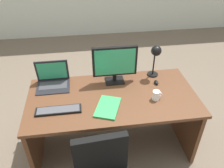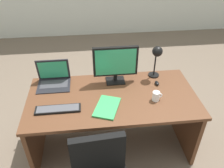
% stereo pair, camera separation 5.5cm
% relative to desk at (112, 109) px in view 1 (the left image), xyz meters
% --- Properties ---
extents(ground, '(12.00, 12.00, 0.00)m').
position_rel_desk_xyz_m(ground, '(0.00, 1.45, -0.52)').
color(ground, '#6B5B4C').
extents(desk, '(1.68, 0.83, 0.74)m').
position_rel_desk_xyz_m(desk, '(0.00, 0.00, 0.00)').
color(desk, '#56331E').
rests_on(desk, ground).
extents(monitor, '(0.47, 0.16, 0.41)m').
position_rel_desk_xyz_m(monitor, '(0.06, 0.21, 0.45)').
color(monitor, black).
rests_on(monitor, desk).
extents(laptop, '(0.34, 0.27, 0.26)m').
position_rel_desk_xyz_m(laptop, '(-0.60, 0.26, 0.30)').
color(laptop, black).
rests_on(laptop, desk).
extents(keyboard, '(0.42, 0.11, 0.02)m').
position_rel_desk_xyz_m(keyboard, '(-0.52, -0.20, 0.23)').
color(keyboard, black).
rests_on(keyboard, desk).
extents(mouse, '(0.04, 0.07, 0.03)m').
position_rel_desk_xyz_m(mouse, '(0.49, 0.10, 0.23)').
color(mouse, black).
rests_on(mouse, desk).
extents(desk_lamp, '(0.12, 0.14, 0.37)m').
position_rel_desk_xyz_m(desk_lamp, '(0.50, 0.25, 0.49)').
color(desk_lamp, black).
rests_on(desk_lamp, desk).
extents(book, '(0.29, 0.36, 0.02)m').
position_rel_desk_xyz_m(book, '(-0.07, -0.22, 0.23)').
color(book, green).
rests_on(book, desk).
extents(coffee_mug, '(0.10, 0.07, 0.10)m').
position_rel_desk_xyz_m(coffee_mug, '(0.41, -0.16, 0.27)').
color(coffee_mug, white).
rests_on(coffee_mug, desk).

